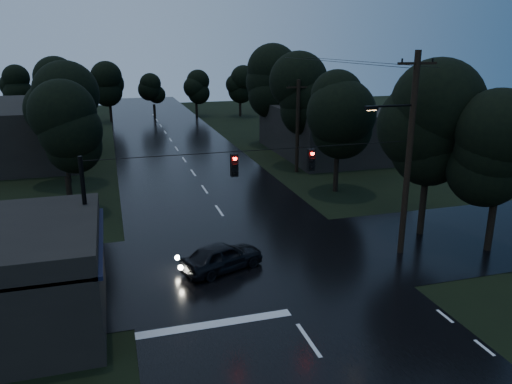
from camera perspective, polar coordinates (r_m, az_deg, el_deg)
main_road at (r=41.32m, az=-7.19°, el=2.16°), size 12.00×120.00×0.02m
cross_street at (r=24.67m, az=-0.19°, el=-8.00°), size 60.00×9.00×0.02m
building_far_right at (r=48.68m, az=8.49°, el=6.98°), size 10.00×14.00×4.40m
building_far_left at (r=50.72m, az=-25.14°, el=6.31°), size 10.00×16.00×5.00m
utility_pole_main at (r=25.16m, az=16.94°, el=4.40°), size 3.50×0.30×10.00m
utility_pole_far at (r=40.75m, az=4.77°, el=7.60°), size 2.00×0.30×7.50m
anchor_pole_left at (r=21.82m, az=-18.73°, el=-3.81°), size 0.18×0.18×6.00m
span_signals at (r=22.20m, az=1.91°, el=3.50°), size 15.00×0.37×1.12m
tree_corner_near at (r=28.10m, az=19.32°, el=6.95°), size 4.48×4.48×9.44m
tree_corner_far at (r=27.20m, az=26.25°, el=4.24°), size 3.92×3.92×8.26m
tree_left_a at (r=32.04m, az=-21.25°, el=6.49°), size 3.92×3.92×8.26m
tree_left_b at (r=39.93m, az=-21.37°, el=8.86°), size 4.20×4.20×8.85m
tree_left_c at (r=49.86m, az=-21.27°, el=10.67°), size 4.48×4.48×9.44m
tree_right_a at (r=35.32m, az=9.45°, el=8.88°), size 4.20×4.20×8.85m
tree_right_b at (r=42.79m, az=5.52°, el=10.88°), size 4.48×4.48×9.44m
tree_right_c at (r=52.32m, az=2.01°, el=12.42°), size 4.76×4.76×10.03m
car at (r=23.64m, az=-3.89°, el=-7.37°), size 4.33×2.97×1.37m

